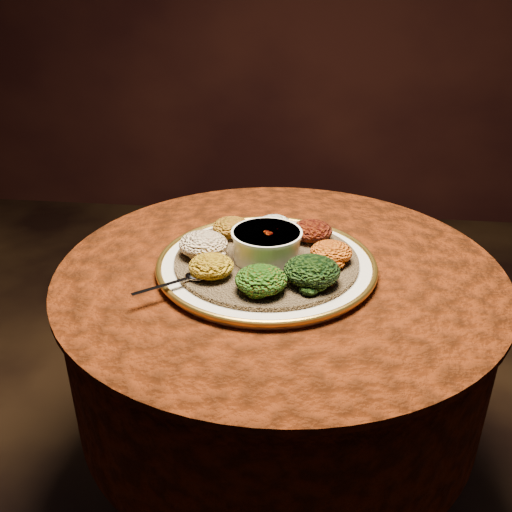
# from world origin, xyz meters

# --- Properties ---
(table) EXTENTS (0.96, 0.96, 0.73)m
(table) POSITION_xyz_m (0.00, 0.00, 0.55)
(table) COLOR black
(table) RESTS_ON ground
(platter) EXTENTS (0.47, 0.47, 0.02)m
(platter) POSITION_xyz_m (-0.03, -0.02, 0.75)
(platter) COLOR silver
(platter) RESTS_ON table
(injera) EXTENTS (0.51, 0.51, 0.01)m
(injera) POSITION_xyz_m (-0.03, -0.02, 0.76)
(injera) COLOR olive
(injera) RESTS_ON platter
(stew_bowl) EXTENTS (0.15, 0.15, 0.06)m
(stew_bowl) POSITION_xyz_m (-0.03, -0.02, 0.80)
(stew_bowl) COLOR white
(stew_bowl) RESTS_ON injera
(spoon) EXTENTS (0.13, 0.11, 0.01)m
(spoon) POSITION_xyz_m (-0.16, -0.13, 0.77)
(spoon) COLOR silver
(spoon) RESTS_ON injera
(portion_ayib) EXTENTS (0.08, 0.07, 0.04)m
(portion_ayib) POSITION_xyz_m (-0.02, 0.12, 0.78)
(portion_ayib) COLOR white
(portion_ayib) RESTS_ON injera
(portion_kitfo) EXTENTS (0.09, 0.09, 0.04)m
(portion_kitfo) POSITION_xyz_m (0.06, 0.08, 0.78)
(portion_kitfo) COLOR black
(portion_kitfo) RESTS_ON injera
(portion_tikil) EXTENTS (0.09, 0.08, 0.04)m
(portion_tikil) POSITION_xyz_m (0.11, -0.01, 0.78)
(portion_tikil) COLOR orange
(portion_tikil) RESTS_ON injera
(portion_gomen) EXTENTS (0.11, 0.11, 0.05)m
(portion_gomen) POSITION_xyz_m (0.07, -0.11, 0.79)
(portion_gomen) COLOR black
(portion_gomen) RESTS_ON injera
(portion_mixveg) EXTENTS (0.10, 0.10, 0.05)m
(portion_mixveg) POSITION_xyz_m (-0.02, -0.15, 0.79)
(portion_mixveg) COLOR #8E3509
(portion_mixveg) RESTS_ON injera
(portion_kik) EXTENTS (0.09, 0.09, 0.04)m
(portion_kik) POSITION_xyz_m (-0.13, -0.10, 0.78)
(portion_kik) COLOR #B98C10
(portion_kik) RESTS_ON injera
(portion_timatim) EXTENTS (0.10, 0.10, 0.05)m
(portion_timatim) POSITION_xyz_m (-0.16, -0.02, 0.79)
(portion_timatim) COLOR maroon
(portion_timatim) RESTS_ON injera
(portion_shiro) EXTENTS (0.09, 0.08, 0.04)m
(portion_shiro) POSITION_xyz_m (-0.12, 0.09, 0.78)
(portion_shiro) COLOR #A35713
(portion_shiro) RESTS_ON injera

